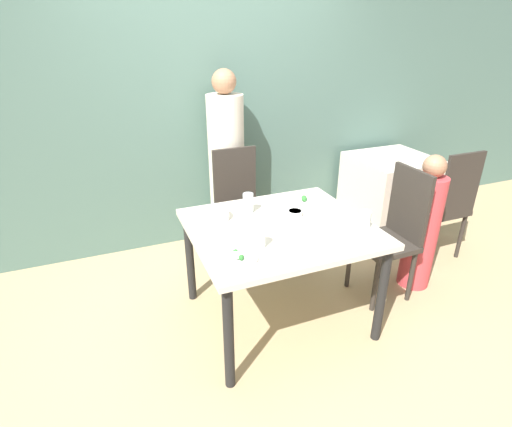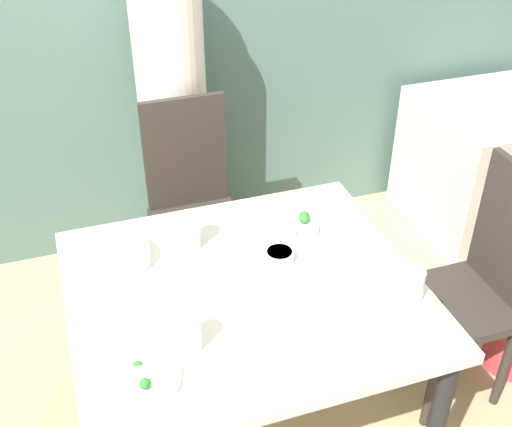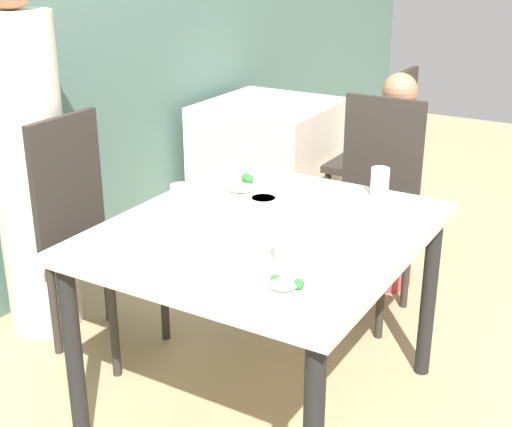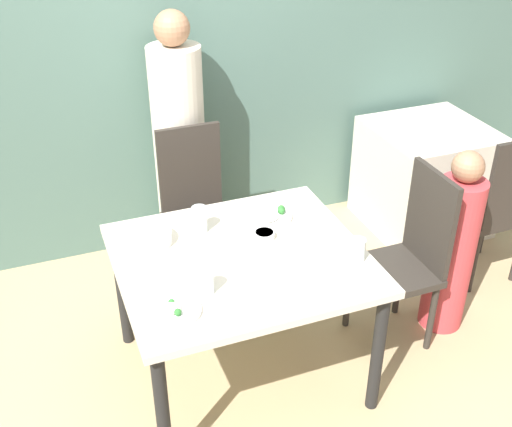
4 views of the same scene
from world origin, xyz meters
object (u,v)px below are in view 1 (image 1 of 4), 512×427
(chair_child_spot, at_px, (393,231))
(glass_water_tall, at_px, (259,238))
(person_child, at_px, (422,228))
(plate_rice_adult, at_px, (238,257))
(chair_adult_spot, at_px, (239,205))
(person_adult, at_px, (227,170))
(bowl_curry, at_px, (213,215))

(chair_child_spot, relative_size, glass_water_tall, 8.47)
(person_child, relative_size, plate_rice_adult, 4.94)
(chair_adult_spot, height_order, person_child, person_child)
(chair_child_spot, xyz_separation_m, person_adult, (-0.90, 1.22, 0.22))
(chair_adult_spot, bearing_deg, plate_rice_adult, -110.18)
(chair_adult_spot, distance_m, person_child, 1.48)
(glass_water_tall, bearing_deg, person_adult, 79.35)
(chair_adult_spot, bearing_deg, glass_water_tall, -103.75)
(chair_adult_spot, relative_size, person_child, 0.92)
(chair_child_spot, distance_m, person_adult, 1.53)
(person_adult, relative_size, bowl_curry, 7.44)
(chair_child_spot, height_order, plate_rice_adult, chair_child_spot)
(chair_child_spot, height_order, person_child, person_child)
(bowl_curry, xyz_separation_m, glass_water_tall, (0.14, -0.47, 0.03))
(chair_child_spot, bearing_deg, person_adult, -143.49)
(glass_water_tall, bearing_deg, bowl_curry, 106.66)
(chair_child_spot, bearing_deg, person_child, 90.00)
(chair_child_spot, relative_size, plate_rice_adult, 4.56)
(person_child, bearing_deg, chair_adult_spot, 143.00)
(bowl_curry, bearing_deg, person_adult, 66.49)
(person_adult, bearing_deg, plate_rice_adult, -106.03)
(person_adult, xyz_separation_m, bowl_curry, (-0.40, -0.92, 0.02))
(bowl_curry, distance_m, glass_water_tall, 0.49)
(chair_adult_spot, distance_m, plate_rice_adult, 1.25)
(person_child, distance_m, plate_rice_adult, 1.65)
(chair_adult_spot, bearing_deg, person_adult, 90.00)
(chair_adult_spot, height_order, chair_child_spot, same)
(chair_child_spot, height_order, bowl_curry, chair_child_spot)
(chair_adult_spot, xyz_separation_m, chair_child_spot, (0.90, -0.89, 0.00))
(person_child, xyz_separation_m, glass_water_tall, (-1.45, -0.18, 0.30))
(person_child, xyz_separation_m, bowl_curry, (-1.59, 0.29, 0.27))
(person_child, relative_size, glass_water_tall, 9.17)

